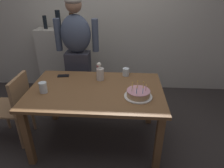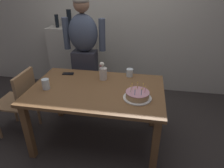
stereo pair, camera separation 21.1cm
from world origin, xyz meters
The scene contains 11 objects.
ground_plane centered at (0.00, 0.00, 0.00)m, with size 10.00×10.00×0.00m, color #332D2B.
back_wall centered at (0.00, 1.55, 1.30)m, with size 5.20×0.10×2.60m, color beige.
dining_table centered at (0.00, 0.00, 0.64)m, with size 1.50×0.96×0.74m.
birthday_cake centered at (0.47, -0.14, 0.78)m, with size 0.29×0.29×0.15m.
water_glass_near centered at (-0.56, -0.10, 0.80)m, with size 0.08×0.08×0.12m, color silver.
water_glass_far centered at (0.33, 0.39, 0.79)m, with size 0.08×0.08×0.10m, color silver.
cell_phone centered at (-0.46, 0.32, 0.74)m, with size 0.14×0.07×0.01m, color black.
flower_vase centered at (0.02, 0.25, 0.83)m, with size 0.09×0.09×0.22m.
person_man_bearded centered at (-0.36, 0.74, 0.87)m, with size 0.61×0.27×1.66m.
dining_chair centered at (-0.98, -0.02, 0.52)m, with size 0.42×0.42×0.87m.
shelf_cabinet centered at (-0.77, 1.33, 0.57)m, with size 0.78×0.30×1.41m.
Camera 1 is at (0.31, -1.98, 1.83)m, focal length 32.61 mm.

